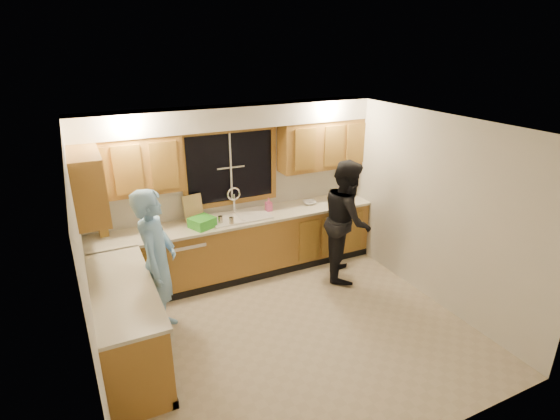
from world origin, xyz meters
The scene contains 26 objects.
floor centered at (0.00, 0.00, 0.00)m, with size 4.20×4.20×0.00m, color tan.
ceiling centered at (0.00, 0.00, 2.50)m, with size 4.20×4.20×0.00m, color white.
wall_back centered at (0.00, 1.90, 1.25)m, with size 4.20×4.20×0.00m, color beige.
wall_left centered at (-2.10, 0.00, 1.25)m, with size 3.80×3.80×0.00m, color beige.
wall_right centered at (2.10, 0.00, 1.25)m, with size 3.80×3.80×0.00m, color beige.
base_cabinets_back centered at (0.00, 1.60, 0.44)m, with size 4.20×0.60×0.88m, color #AA7631.
base_cabinets_left centered at (-1.80, 0.35, 0.44)m, with size 0.60×1.90×0.88m, color #AA7631.
countertop_back centered at (0.00, 1.58, 0.90)m, with size 4.20×0.63×0.04m, color beige.
countertop_left centered at (-1.79, 0.35, 0.90)m, with size 0.63×1.90×0.04m, color beige.
upper_cabinets_left centered at (-1.43, 1.73, 1.83)m, with size 1.35×0.33×0.75m, color #AA7631.
upper_cabinets_right centered at (1.43, 1.73, 1.83)m, with size 1.35×0.33×0.75m, color #AA7631.
upper_cabinets_return centered at (-1.94, 1.12, 1.83)m, with size 0.33×0.90×0.75m, color #AA7631.
soffit centered at (0.00, 1.72, 2.35)m, with size 4.20×0.35×0.30m, color white.
window_frame centered at (0.00, 1.89, 1.60)m, with size 1.44×0.03×1.14m.
sink centered at (0.00, 1.60, 0.86)m, with size 0.86×0.52×0.57m.
dishwasher centered at (-0.85, 1.59, 0.41)m, with size 0.60×0.56×0.82m, color white.
stove centered at (-1.80, -0.22, 0.45)m, with size 0.58×0.75×0.90m, color white.
man centered at (-1.36, 0.69, 0.92)m, with size 0.67×0.44×1.83m, color #79AFE4.
woman centered at (1.40, 0.90, 0.89)m, with size 0.86×0.67×1.78m, color black.
knife_block centered at (-1.83, 1.77, 1.02)m, with size 0.11×0.09×0.20m, color olive.
cutting_board centered at (-0.62, 1.79, 1.11)m, with size 0.28×0.02×0.38m, color tan.
dish_crate centered at (-0.58, 1.49, 0.99)m, with size 0.30×0.28×0.14m, color green.
soap_bottle centered at (0.50, 1.66, 1.02)m, with size 0.09×0.09×0.20m, color #E25693.
bowl centered at (1.19, 1.64, 0.95)m, with size 0.20×0.20×0.05m, color silver.
can_left centered at (-0.20, 1.37, 0.98)m, with size 0.07×0.07×0.12m, color #BBAB90.
can_right centered at (-0.32, 1.48, 0.98)m, with size 0.07×0.07×0.12m, color #BBAB90.
Camera 1 is at (-2.02, -3.93, 3.32)m, focal length 28.00 mm.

